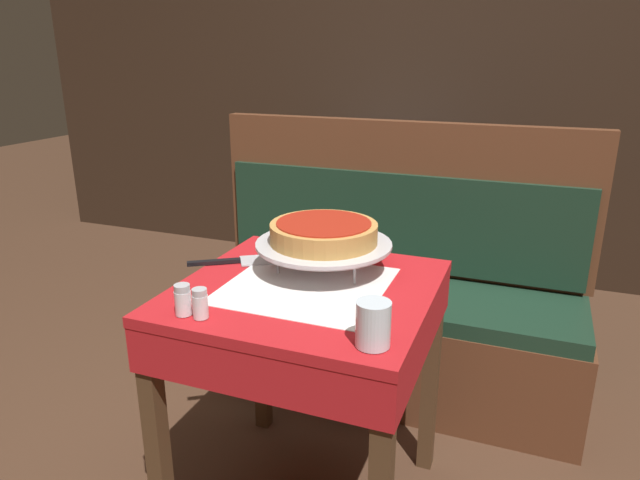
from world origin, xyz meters
TOP-DOWN VIEW (x-y plane):
  - dining_table_front at (0.00, 0.00)m, footprint 0.70×0.70m
  - dining_table_rear at (-0.28, 1.68)m, footprint 0.71×0.71m
  - booth_bench at (0.03, 0.78)m, footprint 1.59×0.49m
  - back_wall_panel at (0.00, 2.24)m, footprint 6.00×0.04m
  - pizza_pan_stand at (0.01, 0.12)m, footprint 0.40×0.40m
  - deep_dish_pizza at (0.01, 0.12)m, footprint 0.31×0.31m
  - pizza_server at (-0.28, 0.09)m, footprint 0.25×0.19m
  - water_glass_near at (0.27, -0.26)m, footprint 0.08×0.08m
  - salt_shaker at (-0.21, -0.28)m, footprint 0.04×0.04m
  - pepper_shaker at (-0.16, -0.28)m, footprint 0.04×0.04m
  - napkin_holder at (-0.07, 0.30)m, footprint 0.10×0.05m
  - condiment_caddy at (-0.21, 1.68)m, footprint 0.12×0.12m

SIDE VIEW (x-z plane):
  - booth_bench at x=0.03m, z-range -0.23..0.88m
  - dining_table_rear at x=-0.28m, z-range 0.27..1.02m
  - dining_table_front at x=0.00m, z-range 0.27..1.03m
  - pizza_server at x=-0.28m, z-range 0.76..0.77m
  - pepper_shaker at x=-0.16m, z-range 0.76..0.83m
  - salt_shaker at x=-0.21m, z-range 0.76..0.84m
  - condiment_caddy at x=-0.21m, z-range 0.71..0.88m
  - napkin_holder at x=-0.07m, z-range 0.76..0.85m
  - water_glass_near at x=0.27m, z-range 0.76..0.86m
  - pizza_pan_stand at x=0.01m, z-range 0.79..0.88m
  - deep_dish_pizza at x=0.01m, z-range 0.85..0.91m
  - back_wall_panel at x=0.00m, z-range 0.00..2.40m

